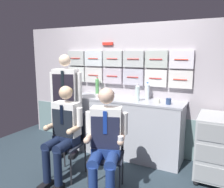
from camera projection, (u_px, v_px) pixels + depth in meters
name	position (u px, v px, depth m)	size (l,w,h in m)	color
ground	(83.00, 187.00, 2.89)	(4.80, 4.80, 0.04)	#26333C
galley_bulkhead	(126.00, 88.00, 3.90)	(4.20, 0.14, 2.15)	#AEA6AD
galley_counter	(125.00, 127.00, 3.72)	(1.90, 0.53, 0.95)	#ACAFB8
service_trolley	(213.00, 145.00, 2.98)	(0.40, 0.65, 0.87)	black
folding_chair_left	(71.00, 136.00, 3.12)	(0.42, 0.42, 0.86)	#2D2D33
crew_member_left	(63.00, 129.00, 2.94)	(0.48, 0.60, 1.25)	black
folding_chair_right	(108.00, 147.00, 2.76)	(0.51, 0.51, 0.86)	#2D2D33
crew_member_right	(105.00, 138.00, 2.57)	(0.54, 0.67, 1.28)	black
crew_member_standing	(66.00, 97.00, 3.57)	(0.51, 0.34, 1.65)	black
water_bottle_short	(138.00, 93.00, 3.45)	(0.07, 0.07, 0.27)	silver
water_bottle_clear	(147.00, 91.00, 3.58)	(0.07, 0.07, 0.27)	silver
sparkling_bottle_green	(97.00, 86.00, 3.98)	(0.06, 0.06, 0.31)	#519C53
paper_cup_tan	(98.00, 96.00, 3.65)	(0.06, 0.06, 0.07)	silver
paper_cup_blue	(105.00, 96.00, 3.68)	(0.07, 0.07, 0.06)	silver
espresso_cup_small	(168.00, 101.00, 3.23)	(0.07, 0.07, 0.09)	navy
coffee_cup_spare	(158.00, 101.00, 3.31)	(0.06, 0.06, 0.06)	silver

